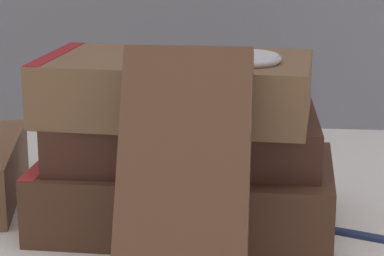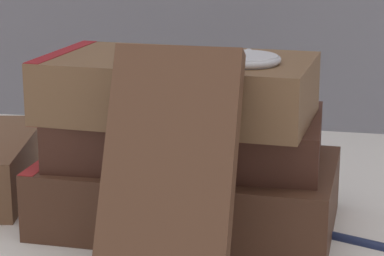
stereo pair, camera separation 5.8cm
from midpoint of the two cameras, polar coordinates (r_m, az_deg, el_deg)
The scene contains 7 objects.
ground_plane at distance 0.61m, azimuth -7.13°, elevation -7.74°, with size 3.00×3.00×0.00m, color white.
book_flat_bottom at distance 0.62m, azimuth -3.64°, elevation -4.62°, with size 0.23×0.14×0.05m.
book_flat_middle at distance 0.62m, azimuth -3.66°, elevation -0.61°, with size 0.20×0.13×0.04m.
book_flat_top at distance 0.60m, azimuth -4.47°, elevation 2.84°, with size 0.20×0.12×0.05m.
book_leaning_front at distance 0.50m, azimuth -3.96°, elevation -3.97°, with size 0.08×0.09×0.15m.
pocket_watch at distance 0.57m, azimuth 0.80°, elevation 4.96°, with size 0.05×0.06×0.01m.
reading_glasses at distance 0.78m, azimuth -5.52°, elevation -2.48°, with size 0.10×0.05×0.00m.
Camera 1 is at (0.10, -0.55, 0.23)m, focal length 75.00 mm.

